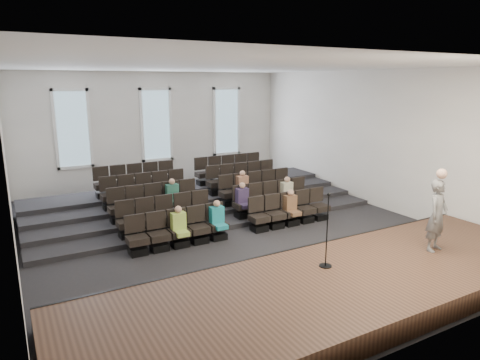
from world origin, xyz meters
TOP-DOWN VIEW (x-y plane):
  - ground at (0.00, 0.00)m, footprint 14.00×14.00m
  - ceiling at (0.00, 0.00)m, footprint 12.00×14.00m
  - wall_back at (0.00, 7.02)m, footprint 12.00×0.04m
  - wall_front at (0.00, -7.02)m, footprint 12.00×0.04m
  - wall_left at (-6.02, 0.00)m, footprint 0.04×14.00m
  - wall_right at (6.02, 0.00)m, footprint 0.04×14.00m
  - stage at (0.00, -5.10)m, footprint 11.80×3.60m
  - stage_lip at (0.00, -3.33)m, footprint 11.80×0.06m
  - risers at (0.00, 3.17)m, footprint 11.80×4.80m
  - seating_rows at (-0.00, 1.54)m, footprint 6.80×4.70m
  - windows at (0.00, 6.95)m, footprint 8.44×0.10m
  - audience at (0.36, 0.30)m, footprint 4.85×2.64m
  - speaker at (3.06, -5.07)m, footprint 0.73×0.56m
  - mic_stand at (0.07, -4.52)m, footprint 0.29×0.29m

SIDE VIEW (x-z plane):
  - ground at x=0.00m, z-range 0.00..0.00m
  - risers at x=0.00m, z-range -0.10..0.50m
  - stage at x=0.00m, z-range 0.00..0.50m
  - stage_lip at x=0.00m, z-range -0.01..0.51m
  - seating_rows at x=0.00m, z-range -0.15..1.52m
  - audience at x=0.36m, z-range 0.26..1.36m
  - mic_stand at x=0.07m, z-range 0.15..1.87m
  - speaker at x=3.06m, z-range 0.50..2.28m
  - wall_back at x=0.00m, z-range 0.00..5.00m
  - wall_front at x=0.00m, z-range 0.00..5.00m
  - wall_left at x=-6.02m, z-range 0.00..5.00m
  - wall_right at x=6.02m, z-range 0.00..5.00m
  - windows at x=0.00m, z-range 1.08..4.32m
  - ceiling at x=0.00m, z-range 5.00..5.02m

